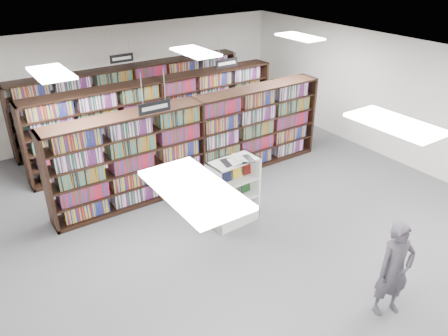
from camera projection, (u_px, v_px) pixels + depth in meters
floor at (248, 219)px, 9.26m from camera, size 12.00×12.00×0.00m
ceiling at (253, 70)px, 7.79m from camera, size 10.00×12.00×0.10m
wall_back at (128, 80)px, 12.94m from camera, size 10.00×0.10×3.20m
wall_right at (408, 104)px, 11.02m from camera, size 0.10×12.00×3.20m
bookshelf_row_near at (198, 143)px, 10.25m from camera, size 7.00×0.60×2.10m
bookshelf_row_mid at (160, 118)px, 11.72m from camera, size 7.00×0.60×2.10m
bookshelf_row_far at (134, 101)px, 12.97m from camera, size 7.00×0.60×2.10m
aisle_sign_left at (155, 106)px, 8.09m from camera, size 0.65×0.02×0.80m
aisle_sign_right at (227, 62)px, 11.05m from camera, size 0.65×0.02×0.80m
aisle_sign_center at (122, 57)px, 11.52m from camera, size 0.65×0.02×0.80m
troffer_front_left at (194, 189)px, 4.11m from camera, size 0.60×1.20×0.04m
troffer_front_center at (395, 124)px, 5.61m from camera, size 0.60×1.20×0.04m
troffer_back_left at (51, 73)px, 7.78m from camera, size 0.60×1.20×0.04m
troffer_back_center at (195, 52)px, 9.28m from camera, size 0.60×1.20×0.04m
troffer_back_right at (300, 37)px, 10.78m from camera, size 0.60×1.20×0.04m
endcap_display at (232, 201)px, 9.00m from camera, size 1.05×0.57×1.44m
open_book at (237, 160)px, 8.48m from camera, size 0.68×0.48×0.13m
shopper at (394, 270)px, 6.61m from camera, size 0.70×0.57×1.65m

